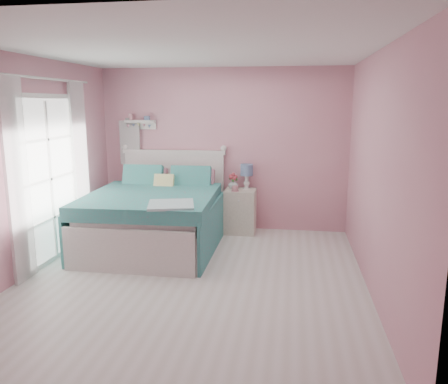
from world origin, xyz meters
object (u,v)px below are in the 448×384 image
(bed, at_px, (156,217))
(teacup, at_px, (235,189))
(table_lamp, at_px, (247,172))
(nightstand, at_px, (240,211))
(vase, at_px, (233,184))

(bed, relative_size, teacup, 21.19)
(table_lamp, bearing_deg, bed, -141.95)
(bed, relative_size, nightstand, 3.23)
(bed, distance_m, vase, 1.40)
(bed, xyz_separation_m, teacup, (1.06, 0.73, 0.32))
(bed, bearing_deg, vase, 39.98)
(table_lamp, xyz_separation_m, vase, (-0.21, -0.04, -0.20))
(bed, distance_m, teacup, 1.32)
(table_lamp, relative_size, vase, 2.48)
(table_lamp, xyz_separation_m, teacup, (-0.16, -0.23, -0.24))
(teacup, bearing_deg, table_lamp, 55.22)
(nightstand, xyz_separation_m, vase, (-0.13, 0.06, 0.43))
(table_lamp, bearing_deg, vase, -169.85)
(bed, height_order, table_lamp, bed)
(nightstand, distance_m, table_lamp, 0.64)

